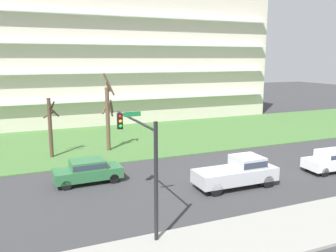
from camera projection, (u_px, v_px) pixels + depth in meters
ground at (235, 175)px, 25.30m from camera, size 160.00×160.00×0.00m
sidewalk_curb_near at (324, 220)px, 18.05m from camera, size 80.00×4.00×0.15m
grass_lawn_strip at (161, 136)px, 37.95m from camera, size 80.00×16.00×0.08m
apartment_building at (123, 58)px, 49.27m from camera, size 38.68×13.35×16.37m
tree_far_left at (50, 126)px, 29.23m from camera, size 1.28×1.35×5.00m
tree_left at (108, 116)px, 31.31m from camera, size 1.16×1.15×6.94m
pickup_silver_near_left at (238, 171)px, 22.86m from camera, size 5.42×2.05×1.95m
sedan_white_center_left at (333, 160)px, 26.06m from camera, size 4.48×2.00×1.57m
sedan_green_center_right at (88, 170)px, 23.58m from camera, size 4.44×1.91×1.57m
traffic_signal_mast at (139, 148)px, 17.31m from camera, size 0.90×6.06×5.52m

